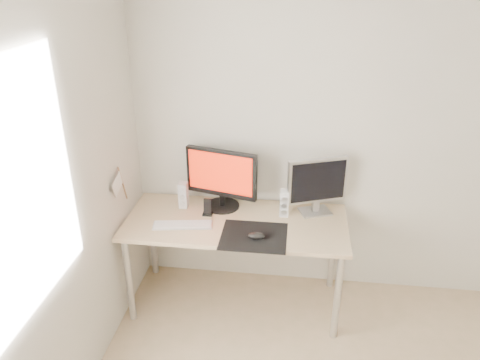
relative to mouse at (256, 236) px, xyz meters
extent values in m
plane|color=silver|center=(0.76, 0.60, 0.50)|extent=(3.50, 0.00, 3.50)
plane|color=silver|center=(-0.99, -1.15, 0.50)|extent=(0.00, 3.50, 3.50)
cube|color=black|center=(-0.02, 0.03, -0.02)|extent=(0.45, 0.40, 0.00)
ellipsoid|color=black|center=(0.00, 0.00, 0.00)|extent=(0.12, 0.07, 0.04)
cube|color=#D1B587|center=(-0.17, 0.23, -0.04)|extent=(1.60, 0.70, 0.03)
cylinder|color=silver|center=(-0.91, -0.06, -0.40)|extent=(0.05, 0.05, 0.70)
cylinder|color=silver|center=(0.57, -0.06, -0.40)|extent=(0.05, 0.05, 0.70)
cylinder|color=silver|center=(-0.91, 0.52, -0.40)|extent=(0.05, 0.05, 0.70)
cylinder|color=silver|center=(0.57, 0.52, -0.40)|extent=(0.05, 0.05, 0.70)
cylinder|color=black|center=(-0.30, 0.42, -0.02)|extent=(0.32, 0.32, 0.02)
cylinder|color=black|center=(-0.30, 0.42, 0.05)|extent=(0.05, 0.05, 0.12)
cube|color=black|center=(-0.30, 0.41, 0.26)|extent=(0.54, 0.18, 0.36)
cube|color=red|center=(-0.31, 0.39, 0.27)|extent=(0.48, 0.13, 0.30)
cube|color=#BABABD|center=(0.40, 0.42, -0.02)|extent=(0.26, 0.23, 0.01)
cube|color=#AFB0B2|center=(0.40, 0.42, 0.04)|extent=(0.06, 0.06, 0.10)
cube|color=#B3B3B5|center=(0.40, 0.42, 0.24)|extent=(0.43, 0.20, 0.34)
cube|color=black|center=(0.41, 0.40, 0.24)|extent=(0.38, 0.15, 0.30)
cube|color=silver|center=(-0.59, 0.38, 0.08)|extent=(0.06, 0.07, 0.20)
cylinder|color=silver|center=(-0.59, 0.34, 0.02)|extent=(0.04, 0.01, 0.04)
cylinder|color=#B9B9BB|center=(-0.59, 0.34, 0.08)|extent=(0.04, 0.01, 0.04)
cylinder|color=silver|center=(-0.59, 0.34, 0.13)|extent=(0.04, 0.01, 0.04)
cube|color=silver|center=(0.17, 0.35, 0.08)|extent=(0.06, 0.07, 0.20)
cylinder|color=#B4B3B6|center=(0.17, 0.31, 0.02)|extent=(0.04, 0.01, 0.04)
cylinder|color=silver|center=(0.17, 0.31, 0.08)|extent=(0.04, 0.01, 0.04)
cylinder|color=silver|center=(0.17, 0.31, 0.13)|extent=(0.04, 0.01, 0.04)
cube|color=silver|center=(-0.53, 0.11, -0.02)|extent=(0.43, 0.18, 0.01)
cube|color=white|center=(-0.53, 0.11, -0.01)|extent=(0.41, 0.17, 0.01)
cube|color=black|center=(-0.39, 0.29, -0.02)|extent=(0.07, 0.06, 0.02)
cube|color=black|center=(-0.39, 0.29, 0.05)|extent=(0.06, 0.03, 0.12)
cylinder|color=#A57F54|center=(-0.96, 0.15, 0.27)|extent=(0.01, 0.10, 0.29)
cube|color=white|center=(-0.96, 0.06, 0.31)|extent=(0.00, 0.19, 0.15)
camera|label=1|loc=(0.23, -2.68, 1.68)|focal=35.00mm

